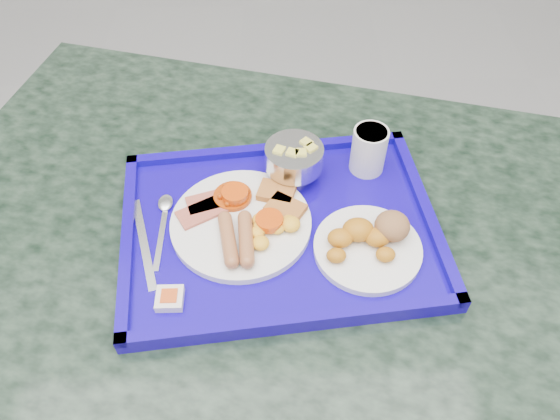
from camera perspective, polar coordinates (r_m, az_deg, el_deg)
name	(u,v)px	position (r m, az deg, el deg)	size (l,w,h in m)	color
table	(285,303)	(1.06, 0.56, -9.66)	(1.45, 1.16, 0.80)	gray
tray	(280,229)	(0.89, 0.00, -1.95)	(0.54, 0.42, 0.03)	#12039B
main_plate	(245,221)	(0.88, -3.69, -1.15)	(0.23, 0.23, 0.04)	silver
bread_plate	(370,241)	(0.85, 9.42, -3.21)	(0.17, 0.17, 0.06)	silver
fruit_bowl	(294,158)	(0.92, 1.50, 5.45)	(0.10, 0.10, 0.07)	silver
juice_cup	(369,149)	(0.95, 9.28, 6.33)	(0.06, 0.06, 0.08)	silver
spoon	(164,213)	(0.91, -12.02, -0.29)	(0.03, 0.16, 0.01)	silver
knife	(144,243)	(0.88, -14.03, -3.38)	(0.01, 0.19, 0.00)	silver
jam_packet	(170,298)	(0.81, -11.45, -9.04)	(0.04, 0.04, 0.02)	silver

